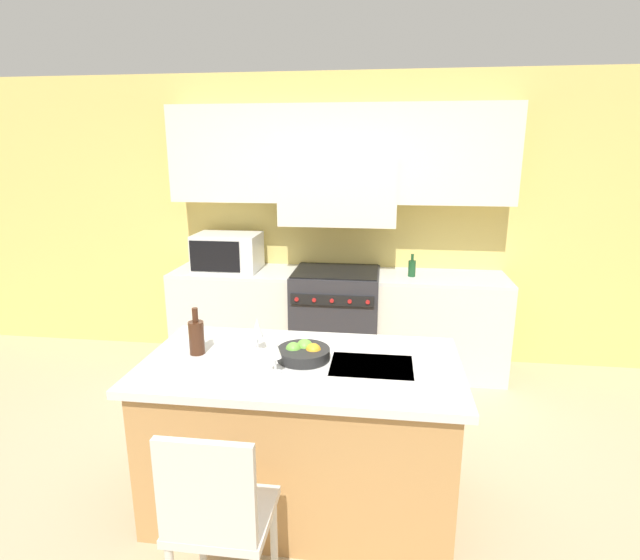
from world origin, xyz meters
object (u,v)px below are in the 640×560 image
object	(u,v)px
wine_glass_near	(275,349)
microwave	(228,252)
fruit_bowl	(303,352)
range_stove	(336,319)
wine_glass_far	(257,329)
oil_bottle_on_counter	(412,268)
island_chair	(217,515)
wine_bottle	(197,336)

from	to	relation	value
wine_glass_near	microwave	bearing A→B (deg)	113.68
fruit_bowl	microwave	bearing A→B (deg)	118.58
range_stove	wine_glass_near	distance (m)	2.15
wine_glass_far	fruit_bowl	distance (m)	0.31
microwave	oil_bottle_on_counter	world-z (taller)	microwave
range_stove	wine_glass_far	world-z (taller)	wine_glass_far
island_chair	fruit_bowl	distance (m)	0.96
microwave	wine_bottle	xyz separation A→B (m)	(0.42, -1.90, -0.09)
fruit_bowl	wine_glass_far	bearing A→B (deg)	164.15
wine_glass_far	fruit_bowl	bearing A→B (deg)	-15.85
range_stove	wine_bottle	distance (m)	2.05
microwave	oil_bottle_on_counter	bearing A→B (deg)	-1.01
microwave	wine_bottle	size ratio (longest dim) A/B	2.18
wine_glass_far	oil_bottle_on_counter	bearing A→B (deg)	61.93
microwave	fruit_bowl	xyz separation A→B (m)	(1.03, -1.89, -0.16)
island_chair	wine_glass_far	bearing A→B (deg)	93.30
wine_glass_far	oil_bottle_on_counter	xyz separation A→B (m)	(0.95, 1.78, -0.03)
wine_bottle	microwave	bearing A→B (deg)	102.51
wine_glass_near	range_stove	bearing A→B (deg)	87.04
range_stove	wine_glass_near	bearing A→B (deg)	-92.96
wine_glass_far	fruit_bowl	world-z (taller)	wine_glass_far
island_chair	wine_glass_near	world-z (taller)	wine_glass_near
range_stove	island_chair	size ratio (longest dim) A/B	0.99
wine_bottle	wine_glass_far	world-z (taller)	wine_bottle
range_stove	fruit_bowl	world-z (taller)	fruit_bowl
range_stove	wine_glass_near	xyz separation A→B (m)	(-0.11, -2.07, 0.55)
wine_glass_far	oil_bottle_on_counter	distance (m)	2.02
range_stove	microwave	xyz separation A→B (m)	(-1.02, 0.02, 0.61)
wine_bottle	fruit_bowl	xyz separation A→B (m)	(0.61, 0.01, -0.07)
wine_glass_near	fruit_bowl	size ratio (longest dim) A/B	0.66
wine_bottle	wine_glass_near	xyz separation A→B (m)	(0.49, -0.19, 0.03)
island_chair	wine_bottle	size ratio (longest dim) A/B	3.53
island_chair	wine_glass_far	size ratio (longest dim) A/B	4.92
wine_glass_near	oil_bottle_on_counter	bearing A→B (deg)	69.11
microwave	wine_glass_far	xyz separation A→B (m)	(0.75, -1.81, -0.06)
range_stove	island_chair	bearing A→B (deg)	-94.59
range_stove	wine_bottle	xyz separation A→B (m)	(-0.60, -1.88, 0.52)
wine_bottle	wine_glass_near	world-z (taller)	wine_bottle
fruit_bowl	wine_glass_near	bearing A→B (deg)	-120.35
island_chair	oil_bottle_on_counter	size ratio (longest dim) A/B	4.70
microwave	wine_glass_far	distance (m)	1.96
microwave	wine_glass_near	world-z (taller)	microwave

